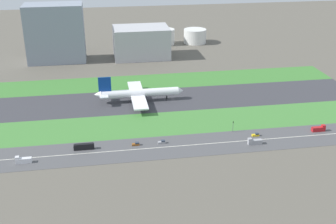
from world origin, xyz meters
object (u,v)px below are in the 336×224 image
airliner (138,93)px  truck_1 (254,142)px  car_2 (162,142)px  hangar_building (141,42)px  car_1 (256,135)px  fuel_tank_west (139,38)px  car_0 (136,144)px  truck_0 (23,160)px  fuel_tank_centre (165,37)px  bus_0 (84,147)px  traffic_light (233,126)px  terminal_building (55,33)px  fuel_tank_east (195,36)px  truck_2 (319,129)px

airliner → truck_1: size_ratio=7.74×
car_2 → hangar_building: (7.76, 182.00, 13.67)m
car_1 → car_2: same height
truck_1 → fuel_tank_west: size_ratio=0.45×
car_1 → car_0: bearing=180.0°
hangar_building → truck_0: bearing=-113.9°
car_2 → fuel_tank_centre: size_ratio=0.21×
car_2 → car_0: (-15.33, 0.00, 0.00)m
truck_1 → bus_0: (-98.39, 10.00, 0.15)m
hangar_building → fuel_tank_west: bearing=86.4°
truck_0 → traffic_light: traffic_light is taller
bus_0 → terminal_building: terminal_building is taller
car_2 → hangar_building: 182.68m
traffic_light → bus_0: bearing=-175.0°
fuel_tank_centre → fuel_tank_east: fuel_tank_centre is taller
airliner → fuel_tank_centre: size_ratio=3.16×
car_2 → truck_1: bearing=-10.6°
truck_0 → fuel_tank_east: size_ratio=0.35×
truck_0 → terminal_building: terminal_building is taller
car_2 → fuel_tank_west: 227.36m
truck_1 → fuel_tank_east: (17.90, 237.00, 5.83)m
airliner → bus_0: (-37.88, -68.00, -4.41)m
hangar_building → fuel_tank_east: (63.35, 45.00, -7.09)m
airliner → terminal_building: bearing=119.4°
truck_2 → fuel_tank_east: bearing=97.0°
terminal_building → fuel_tank_east: (142.67, 45.00, -19.00)m
bus_0 → terminal_building: bearing=98.2°
bus_0 → fuel_tank_west: fuel_tank_west is taller
fuel_tank_centre → truck_0: bearing=-116.0°
terminal_building → fuel_tank_centre: terminal_building is taller
car_2 → terminal_building: bearing=111.5°
car_1 → traffic_light: size_ratio=0.61×
truck_1 → car_1: bearing=-114.8°
car_0 → hangar_building: hangar_building is taller
fuel_tank_centre → car_2: bearing=-99.5°
truck_1 → car_2: truck_1 is taller
bus_0 → hangar_building: hangar_building is taller
truck_1 → car_2: (-53.22, 10.00, -0.75)m
truck_0 → fuel_tank_east: 279.74m
fuel_tank_west → fuel_tank_centre: bearing=0.0°
fuel_tank_centre → hangar_building: bearing=-124.0°
truck_0 → fuel_tank_centre: fuel_tank_centre is taller
fuel_tank_centre → fuel_tank_east: 33.06m
traffic_light → fuel_tank_east: (25.42, 219.01, 3.21)m
car_2 → fuel_tank_centre: 230.28m
car_1 → hangar_building: hangar_building is taller
truck_2 → car_0: (-114.13, 0.00, -0.75)m
truck_1 → car_2: bearing=-10.6°
truck_1 → car_0: size_ratio=1.91×
truck_1 → airliner: bearing=-52.2°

